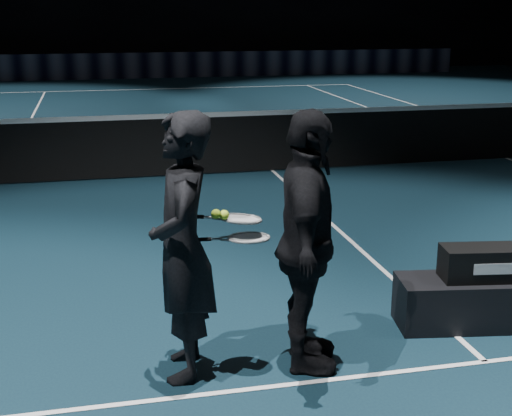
% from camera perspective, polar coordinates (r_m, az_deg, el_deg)
% --- Properties ---
extents(floor, '(36.00, 36.00, 0.00)m').
position_cam_1_polar(floor, '(11.19, 1.32, 2.99)').
color(floor, black).
rests_on(floor, ground).
extents(court_lines, '(10.98, 23.78, 0.01)m').
position_cam_1_polar(court_lines, '(11.19, 1.32, 3.01)').
color(court_lines, white).
rests_on(court_lines, floor).
extents(net_mesh, '(12.80, 0.02, 0.86)m').
position_cam_1_polar(net_mesh, '(11.10, 1.34, 5.25)').
color(net_mesh, black).
rests_on(net_mesh, floor).
extents(net_tape, '(12.80, 0.03, 0.07)m').
position_cam_1_polar(net_tape, '(11.03, 1.35, 7.63)').
color(net_tape, white).
rests_on(net_tape, net_mesh).
extents(sponsor_backdrop, '(22.00, 0.15, 0.90)m').
position_cam_1_polar(sponsor_backdrop, '(26.30, -7.02, 11.29)').
color(sponsor_backdrop, black).
rests_on(sponsor_backdrop, floor).
extents(player_bench, '(1.38, 0.64, 0.40)m').
position_cam_1_polar(player_bench, '(6.06, 17.48, -7.16)').
color(player_bench, black).
rests_on(player_bench, floor).
extents(racket_bag, '(0.70, 0.38, 0.27)m').
position_cam_1_polar(racket_bag, '(5.94, 17.75, -4.20)').
color(racket_bag, black).
rests_on(racket_bag, player_bench).
extents(bag_signature, '(0.31, 0.05, 0.09)m').
position_cam_1_polar(bag_signature, '(5.82, 18.46, -4.67)').
color(bag_signature, white).
rests_on(bag_signature, racket_bag).
extents(player_a, '(0.52, 0.72, 1.85)m').
position_cam_1_polar(player_a, '(4.83, -5.90, -3.19)').
color(player_a, black).
rests_on(player_a, floor).
extents(player_b, '(0.72, 1.16, 1.85)m').
position_cam_1_polar(player_b, '(4.90, 4.09, -2.82)').
color(player_b, black).
rests_on(player_b, floor).
extents(racket_lower, '(0.70, 0.29, 0.03)m').
position_cam_1_polar(racket_lower, '(4.83, -0.57, -2.39)').
color(racket_lower, black).
rests_on(racket_lower, player_a).
extents(racket_upper, '(0.69, 0.25, 0.10)m').
position_cam_1_polar(racket_upper, '(4.83, -1.21, -0.87)').
color(racket_upper, black).
rests_on(racket_upper, player_b).
extents(tennis_balls, '(0.12, 0.10, 0.12)m').
position_cam_1_polar(tennis_balls, '(4.77, -2.92, -0.32)').
color(tennis_balls, '#A4DC2E').
rests_on(tennis_balls, racket_upper).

